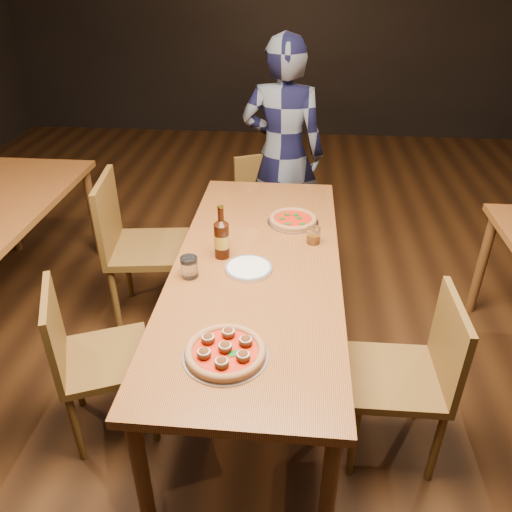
# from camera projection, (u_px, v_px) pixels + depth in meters

# --- Properties ---
(ground) EXTENTS (9.00, 9.00, 0.00)m
(ground) POSITION_uv_depth(u_px,v_px,m) (257.00, 376.00, 2.80)
(ground) COLOR black
(room_shell) EXTENTS (9.00, 9.00, 9.00)m
(room_shell) POSITION_uv_depth(u_px,v_px,m) (257.00, 10.00, 1.84)
(room_shell) COLOR black
(room_shell) RESTS_ON ground
(table_main) EXTENTS (0.80, 2.00, 0.75)m
(table_main) POSITION_uv_depth(u_px,v_px,m) (257.00, 275.00, 2.45)
(table_main) COLOR maroon
(table_main) RESTS_ON ground
(chair_main_nw) EXTENTS (0.52, 0.52, 0.86)m
(chair_main_nw) POSITION_uv_depth(u_px,v_px,m) (105.00, 357.00, 2.31)
(chair_main_nw) COLOR brown
(chair_main_nw) RESTS_ON ground
(chair_main_sw) EXTENTS (0.52, 0.52, 0.99)m
(chair_main_sw) POSITION_uv_depth(u_px,v_px,m) (148.00, 247.00, 3.05)
(chair_main_sw) COLOR brown
(chair_main_sw) RESTS_ON ground
(chair_main_e) EXTENTS (0.42, 0.42, 0.88)m
(chair_main_e) POSITION_uv_depth(u_px,v_px,m) (396.00, 376.00, 2.19)
(chair_main_e) COLOR brown
(chair_main_e) RESTS_ON ground
(chair_end) EXTENTS (0.52, 0.52, 0.84)m
(chair_end) POSITION_uv_depth(u_px,v_px,m) (268.00, 213.00, 3.62)
(chair_end) COLOR brown
(chair_end) RESTS_ON ground
(pizza_meatball) EXTENTS (0.32, 0.32, 0.06)m
(pizza_meatball) POSITION_uv_depth(u_px,v_px,m) (225.00, 351.00, 1.85)
(pizza_meatball) COLOR #B7B7BF
(pizza_meatball) RESTS_ON table_main
(pizza_margherita) EXTENTS (0.28, 0.28, 0.04)m
(pizza_margherita) POSITION_uv_depth(u_px,v_px,m) (293.00, 220.00, 2.77)
(pizza_margherita) COLOR #B7B7BF
(pizza_margherita) RESTS_ON table_main
(plate_stack) EXTENTS (0.22, 0.22, 0.02)m
(plate_stack) POSITION_uv_depth(u_px,v_px,m) (249.00, 269.00, 2.35)
(plate_stack) COLOR white
(plate_stack) RESTS_ON table_main
(beer_bottle) EXTENTS (0.08, 0.08, 0.27)m
(beer_bottle) POSITION_uv_depth(u_px,v_px,m) (222.00, 239.00, 2.42)
(beer_bottle) COLOR black
(beer_bottle) RESTS_ON table_main
(water_glass) EXTENTS (0.08, 0.08, 0.10)m
(water_glass) POSITION_uv_depth(u_px,v_px,m) (189.00, 267.00, 2.29)
(water_glass) COLOR white
(water_glass) RESTS_ON table_main
(amber_glass) EXTENTS (0.07, 0.07, 0.09)m
(amber_glass) POSITION_uv_depth(u_px,v_px,m) (314.00, 235.00, 2.57)
(amber_glass) COLOR #9B5611
(amber_glass) RESTS_ON table_main
(diner) EXTENTS (0.64, 0.46, 1.63)m
(diner) POSITION_uv_depth(u_px,v_px,m) (283.00, 154.00, 3.56)
(diner) COLOR black
(diner) RESTS_ON ground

